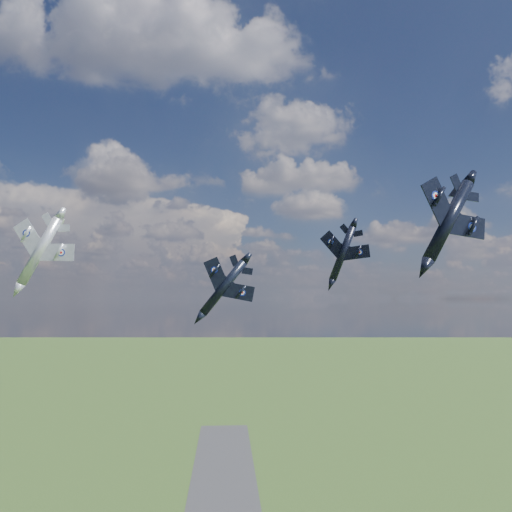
{
  "coord_description": "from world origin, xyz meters",
  "views": [
    {
      "loc": [
        0.59,
        -62.12,
        77.03
      ],
      "look_at": [
        5.11,
        12.81,
        83.5
      ],
      "focal_mm": 35.0,
      "sensor_mm": 36.0,
      "label": 1
    }
  ],
  "objects_px": {
    "jet_lead_navy": "(223,287)",
    "jet_left_silver": "(40,251)",
    "jet_right_navy": "(449,221)",
    "jet_high_navy": "(343,253)"
  },
  "relations": [
    {
      "from": "jet_high_navy",
      "to": "jet_lead_navy",
      "type": "bearing_deg",
      "value": -114.17
    },
    {
      "from": "jet_lead_navy",
      "to": "jet_left_silver",
      "type": "xyz_separation_m",
      "value": [
        -27.02,
        -2.81,
        5.29
      ]
    },
    {
      "from": "jet_lead_navy",
      "to": "jet_left_silver",
      "type": "bearing_deg",
      "value": -165.46
    },
    {
      "from": "jet_lead_navy",
      "to": "jet_left_silver",
      "type": "distance_m",
      "value": 27.68
    },
    {
      "from": "jet_lead_navy",
      "to": "jet_right_navy",
      "type": "distance_m",
      "value": 37.54
    },
    {
      "from": "jet_right_navy",
      "to": "jet_high_navy",
      "type": "relative_size",
      "value": 0.85
    },
    {
      "from": "jet_right_navy",
      "to": "jet_left_silver",
      "type": "height_order",
      "value": "jet_right_navy"
    },
    {
      "from": "jet_lead_navy",
      "to": "jet_right_navy",
      "type": "height_order",
      "value": "jet_right_navy"
    },
    {
      "from": "jet_lead_navy",
      "to": "jet_high_navy",
      "type": "height_order",
      "value": "jet_high_navy"
    },
    {
      "from": "jet_lead_navy",
      "to": "jet_high_navy",
      "type": "bearing_deg",
      "value": 50.53
    }
  ]
}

